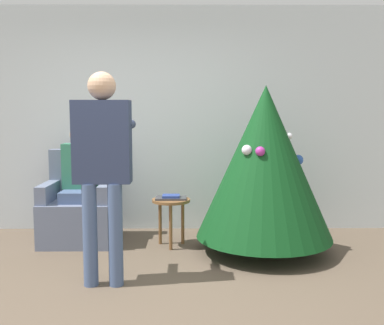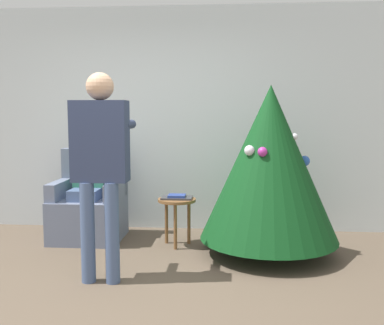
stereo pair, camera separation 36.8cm
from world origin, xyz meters
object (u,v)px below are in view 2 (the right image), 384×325
(christmas_tree, at_px, (270,163))
(side_stool, at_px, (177,206))
(person_standing, at_px, (100,156))
(person_seated, at_px, (88,177))
(armchair, at_px, (89,208))

(christmas_tree, relative_size, side_stool, 3.32)
(christmas_tree, bearing_deg, person_standing, -150.67)
(christmas_tree, distance_m, person_seated, 2.04)
(christmas_tree, xyz_separation_m, person_seated, (-1.99, 0.40, -0.22))
(christmas_tree, height_order, side_stool, christmas_tree)
(armchair, xyz_separation_m, side_stool, (1.03, -0.20, 0.08))
(armchair, height_order, person_standing, person_standing)
(armchair, xyz_separation_m, person_seated, (0.00, -0.03, 0.37))
(christmas_tree, height_order, person_seated, christmas_tree)
(person_seated, distance_m, person_standing, 1.38)
(christmas_tree, height_order, armchair, christmas_tree)
(armchair, distance_m, person_standing, 1.54)
(person_seated, xyz_separation_m, side_stool, (1.03, -0.17, -0.29))
(person_seated, bearing_deg, side_stool, -9.61)
(armchair, relative_size, side_stool, 1.97)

